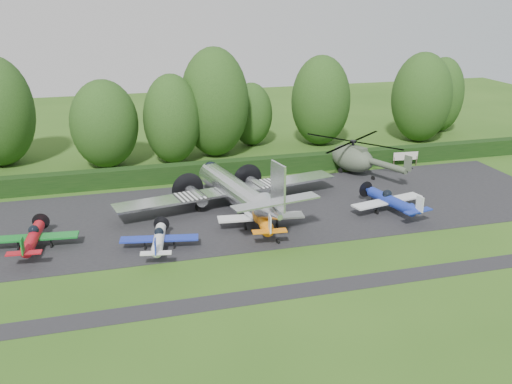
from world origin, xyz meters
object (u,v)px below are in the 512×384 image
object	(u,v)px
transport_plane	(235,191)
light_plane_white	(159,239)
light_plane_orange	(262,217)
helicopter	(353,156)
sign_board	(406,157)
light_plane_red	(33,238)
light_plane_blue	(391,201)

from	to	relation	value
transport_plane	light_plane_white	world-z (taller)	transport_plane
transport_plane	light_plane_orange	bearing A→B (deg)	-65.44
light_plane_orange	helicopter	bearing A→B (deg)	35.73
transport_plane	sign_board	size ratio (longest dim) A/B	7.35
light_plane_red	light_plane_blue	world-z (taller)	light_plane_blue
transport_plane	helicopter	world-z (taller)	transport_plane
light_plane_red	helicopter	xyz separation A→B (m)	(34.31, 12.24, 1.00)
light_plane_orange	helicopter	size ratio (longest dim) A/B	0.57
sign_board	light_plane_red	bearing A→B (deg)	-166.88
light_plane_orange	light_plane_blue	xyz separation A→B (m)	(13.24, 0.72, -0.01)
transport_plane	helicopter	distance (m)	17.91
light_plane_red	light_plane_blue	xyz separation A→B (m)	(32.76, -0.26, 0.10)
light_plane_red	sign_board	world-z (taller)	light_plane_red
light_plane_blue	light_plane_white	bearing A→B (deg)	-161.14
light_plane_orange	light_plane_white	bearing A→B (deg)	-175.13
light_plane_red	light_plane_orange	world-z (taller)	light_plane_orange
transport_plane	light_plane_red	bearing A→B (deg)	-155.68
helicopter	light_plane_blue	bearing A→B (deg)	-73.77
light_plane_white	light_plane_orange	bearing A→B (deg)	0.73
transport_plane	light_plane_red	distance (m)	18.80
transport_plane	light_plane_white	xyz separation A→B (m)	(-8.21, -7.00, -1.04)
light_plane_red	light_plane_white	xyz separation A→B (m)	(10.09, -2.80, -0.10)
light_plane_blue	sign_board	world-z (taller)	light_plane_blue
light_plane_blue	sign_board	xyz separation A→B (m)	(9.09, 13.47, -0.04)
light_plane_red	light_plane_blue	size ratio (longest dim) A/B	0.92
transport_plane	sign_board	world-z (taller)	transport_plane
helicopter	light_plane_white	bearing A→B (deg)	-124.85
light_plane_red	light_plane_white	distance (m)	10.47
light_plane_red	sign_board	distance (m)	43.88
light_plane_white	light_plane_orange	xyz separation A→B (m)	(9.43, 1.82, 0.22)
transport_plane	light_plane_orange	distance (m)	5.38
light_plane_blue	transport_plane	bearing A→B (deg)	175.32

